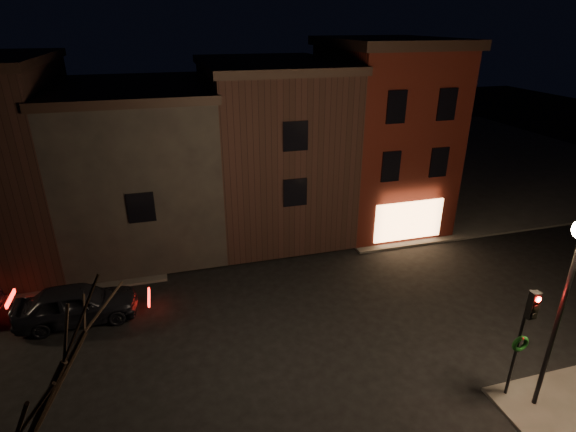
# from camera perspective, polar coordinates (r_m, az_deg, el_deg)

# --- Properties ---
(ground) EXTENTS (120.00, 120.00, 0.00)m
(ground) POSITION_cam_1_polar(r_m,az_deg,el_deg) (18.88, 1.17, -13.82)
(ground) COLOR black
(ground) RESTS_ON ground
(sidewalk_far_right) EXTENTS (30.00, 30.00, 0.12)m
(sidewalk_far_right) POSITION_cam_1_polar(r_m,az_deg,el_deg) (43.64, 19.19, 7.11)
(sidewalk_far_right) COLOR #2D2B28
(sidewalk_far_right) RESTS_ON ground
(corner_building) EXTENTS (6.50, 8.50, 10.50)m
(corner_building) POSITION_cam_1_polar(r_m,az_deg,el_deg) (27.53, 11.77, 10.36)
(corner_building) COLOR #48130C
(corner_building) RESTS_ON ground
(row_building_a) EXTENTS (7.30, 10.30, 9.40)m
(row_building_a) POSITION_cam_1_polar(r_m,az_deg,el_deg) (26.38, -2.23, 9.00)
(row_building_a) COLOR black
(row_building_a) RESTS_ON ground
(row_building_b) EXTENTS (7.80, 10.30, 8.40)m
(row_building_b) POSITION_cam_1_polar(r_m,az_deg,el_deg) (25.87, -18.11, 6.40)
(row_building_b) COLOR black
(row_building_b) RESTS_ON ground
(street_lamp_near) EXTENTS (0.60, 0.60, 6.48)m
(street_lamp_near) POSITION_cam_1_polar(r_m,az_deg,el_deg) (14.88, 32.52, -5.41)
(street_lamp_near) COLOR black
(street_lamp_near) RESTS_ON sidewalk_near_right
(traffic_signal) EXTENTS (0.58, 0.38, 4.05)m
(traffic_signal) POSITION_cam_1_polar(r_m,az_deg,el_deg) (15.90, 27.85, -12.54)
(traffic_signal) COLOR black
(traffic_signal) RESTS_ON sidewalk_near_right
(parked_car_a) EXTENTS (4.78, 2.01, 1.61)m
(parked_car_a) POSITION_cam_1_polar(r_m,az_deg,el_deg) (20.66, -25.23, -10.02)
(parked_car_a) COLOR black
(parked_car_a) RESTS_ON ground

